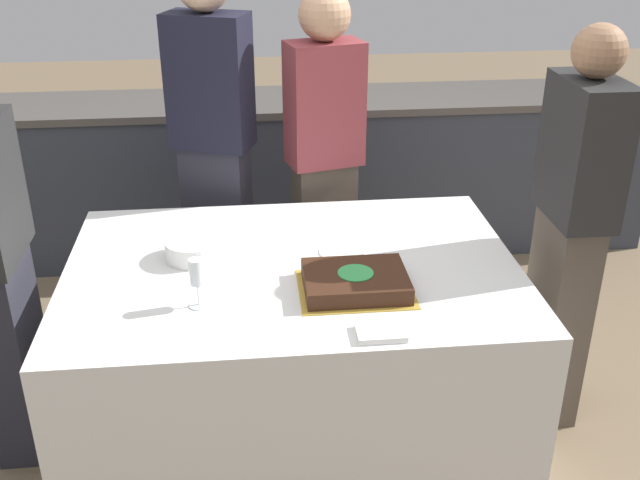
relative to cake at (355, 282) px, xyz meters
The scene contains 11 objects.
ground_plane 0.82m from the cake, 135.23° to the left, with size 14.00×14.00×0.00m, color #7A664C.
back_counter 1.91m from the cake, 96.34° to the left, with size 4.40×0.58×0.92m.
dining_table 0.50m from the cake, 135.23° to the left, with size 1.69×1.18×0.74m.
cake is the anchor object (origin of this frame).
plate_stack 0.65m from the cake, 152.45° to the left, with size 0.21×0.21×0.08m.
wine_glass 0.55m from the cake, behind, with size 0.07×0.07×0.18m.
side_plate_near_cake 0.30m from the cake, 91.82° to the left, with size 0.18×0.18×0.00m.
utensil_pile 0.30m from the cake, 82.63° to the right, with size 0.16×0.11×0.02m.
person_cutting_cake 1.02m from the cake, 90.00° to the left, with size 0.37×0.28×1.63m.
person_seated_right 0.89m from the cake, 13.48° to the left, with size 0.20×0.37×1.60m.
person_standing_back 1.15m from the cake, 116.59° to the left, with size 0.40×0.31×1.76m.
Camera 1 is at (-0.15, -2.47, 2.05)m, focal length 42.00 mm.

